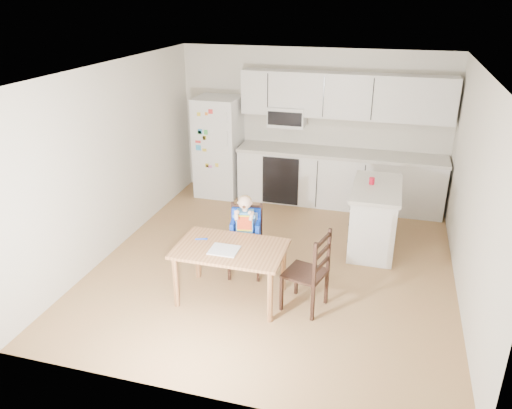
{
  "coord_description": "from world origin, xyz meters",
  "views": [
    {
      "loc": [
        1.3,
        -5.64,
        3.31
      ],
      "look_at": [
        -0.18,
        -0.34,
        0.95
      ],
      "focal_mm": 35.0,
      "sensor_mm": 36.0,
      "label": 1
    }
  ],
  "objects_px": {
    "kitchen_island": "(374,217)",
    "dining_table": "(231,254)",
    "refrigerator": "(219,147)",
    "chair_booster": "(246,226)",
    "red_cup": "(372,181)",
    "chair_side": "(313,267)"
  },
  "relations": [
    {
      "from": "refrigerator",
      "to": "red_cup",
      "type": "distance_m",
      "value": 2.95
    },
    {
      "from": "chair_side",
      "to": "refrigerator",
      "type": "bearing_deg",
      "value": -130.09
    },
    {
      "from": "red_cup",
      "to": "dining_table",
      "type": "distance_m",
      "value": 2.33
    },
    {
      "from": "refrigerator",
      "to": "chair_booster",
      "type": "xyz_separation_m",
      "value": [
        1.23,
        -2.48,
        -0.21
      ]
    },
    {
      "from": "chair_booster",
      "to": "dining_table",
      "type": "bearing_deg",
      "value": -98.88
    },
    {
      "from": "kitchen_island",
      "to": "chair_booster",
      "type": "relative_size",
      "value": 1.16
    },
    {
      "from": "kitchen_island",
      "to": "red_cup",
      "type": "relative_size",
      "value": 13.25
    },
    {
      "from": "kitchen_island",
      "to": "red_cup",
      "type": "bearing_deg",
      "value": 140.03
    },
    {
      "from": "red_cup",
      "to": "chair_booster",
      "type": "distance_m",
      "value": 1.89
    },
    {
      "from": "refrigerator",
      "to": "dining_table",
      "type": "relative_size",
      "value": 1.38
    },
    {
      "from": "chair_booster",
      "to": "red_cup",
      "type": "bearing_deg",
      "value": 30.37
    },
    {
      "from": "kitchen_island",
      "to": "dining_table",
      "type": "xyz_separation_m",
      "value": [
        -1.5,
        -1.74,
        0.12
      ]
    },
    {
      "from": "red_cup",
      "to": "chair_booster",
      "type": "bearing_deg",
      "value": -140.07
    },
    {
      "from": "dining_table",
      "to": "chair_side",
      "type": "xyz_separation_m",
      "value": [
        0.94,
        0.03,
        -0.04
      ]
    },
    {
      "from": "refrigerator",
      "to": "chair_side",
      "type": "relative_size",
      "value": 1.79
    },
    {
      "from": "refrigerator",
      "to": "red_cup",
      "type": "bearing_deg",
      "value": -25.79
    },
    {
      "from": "refrigerator",
      "to": "chair_side",
      "type": "height_order",
      "value": "refrigerator"
    },
    {
      "from": "kitchen_island",
      "to": "dining_table",
      "type": "relative_size",
      "value": 0.99
    },
    {
      "from": "chair_side",
      "to": "chair_booster",
      "type": "bearing_deg",
      "value": -107.22
    },
    {
      "from": "refrigerator",
      "to": "chair_side",
      "type": "distance_m",
      "value": 3.78
    },
    {
      "from": "refrigerator",
      "to": "kitchen_island",
      "type": "relative_size",
      "value": 1.39
    },
    {
      "from": "kitchen_island",
      "to": "dining_table",
      "type": "height_order",
      "value": "kitchen_island"
    }
  ]
}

